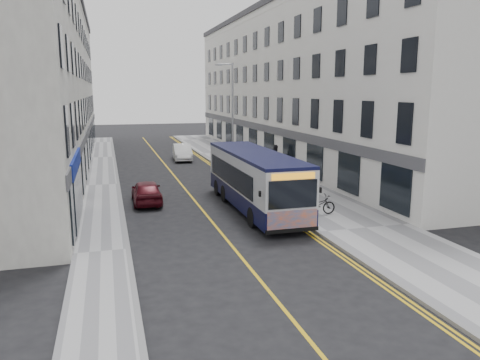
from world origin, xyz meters
TOP-DOWN VIEW (x-y plane):
  - ground at (0.00, 0.00)m, footprint 140.00×140.00m
  - pavement_east at (6.25, 12.00)m, footprint 4.50×64.00m
  - pavement_west at (-5.00, 12.00)m, footprint 2.00×64.00m
  - kerb_east at (4.00, 12.00)m, footprint 0.18×64.00m
  - kerb_west at (-4.00, 12.00)m, footprint 0.18×64.00m
  - road_centre_line at (0.00, 12.00)m, footprint 0.12×64.00m
  - road_dbl_yellow_inner at (3.55, 12.00)m, footprint 0.10×64.00m
  - road_dbl_yellow_outer at (3.75, 12.00)m, footprint 0.10×64.00m
  - terrace_east at (11.50, 21.00)m, footprint 6.00×46.00m
  - terrace_west at (-9.00, 21.00)m, footprint 6.00×46.00m
  - streetlamp at (4.17, 14.00)m, footprint 1.32×0.18m
  - city_bus at (2.62, 3.62)m, footprint 2.42×10.33m
  - bicycle at (5.09, 1.34)m, footprint 1.87×0.65m
  - pedestrian_near at (5.75, 12.01)m, footprint 0.71×0.57m
  - pedestrian_far at (7.85, 14.57)m, footprint 1.10×0.97m
  - car_white at (1.80, 22.13)m, footprint 1.83×4.40m
  - car_maroon at (-2.62, 6.54)m, footprint 1.58×3.83m

SIDE VIEW (x-z plane):
  - ground at x=0.00m, z-range 0.00..0.00m
  - road_centre_line at x=0.00m, z-range 0.00..0.01m
  - road_dbl_yellow_inner at x=3.55m, z-range 0.00..0.01m
  - road_dbl_yellow_outer at x=3.75m, z-range 0.00..0.01m
  - pavement_east at x=6.25m, z-range 0.00..0.12m
  - pavement_west at x=-5.00m, z-range 0.00..0.12m
  - kerb_east at x=4.00m, z-range 0.00..0.13m
  - kerb_west at x=-4.00m, z-range 0.00..0.13m
  - bicycle at x=5.09m, z-range 0.12..1.10m
  - car_maroon at x=-2.62m, z-range 0.00..1.30m
  - car_white at x=1.80m, z-range 0.00..1.42m
  - pedestrian_near at x=5.75m, z-range 0.12..1.83m
  - pedestrian_far at x=7.85m, z-range 0.12..2.01m
  - city_bus at x=2.62m, z-range 0.14..3.14m
  - streetlamp at x=4.17m, z-range 0.38..8.38m
  - terrace_east at x=11.50m, z-range 0.00..13.00m
  - terrace_west at x=-9.00m, z-range 0.00..13.00m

